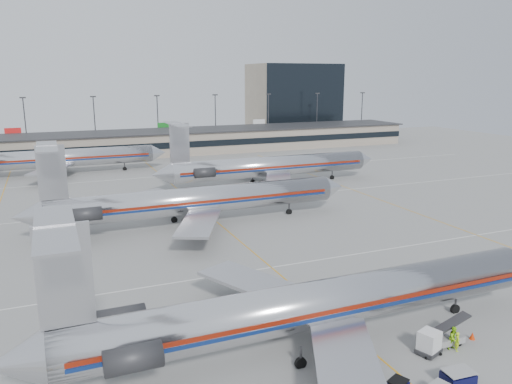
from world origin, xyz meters
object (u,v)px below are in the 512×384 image
uld_container (429,343)px  belt_loader (442,338)px  jet_second_row (192,200)px  jet_foreground (310,305)px

uld_container → belt_loader: belt_loader is taller
jet_second_row → jet_foreground: bearing=-90.6°
uld_container → jet_second_row: bearing=80.3°
jet_foreground → jet_second_row: 35.13m
uld_container → belt_loader: 1.83m
belt_loader → jet_second_row: bearing=103.5°
jet_second_row → belt_loader: size_ratio=10.86×
jet_foreground → uld_container: (7.85, -4.44, -2.57)m
jet_second_row → uld_container: bearing=-79.3°
jet_foreground → belt_loader: jet_foreground is taller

